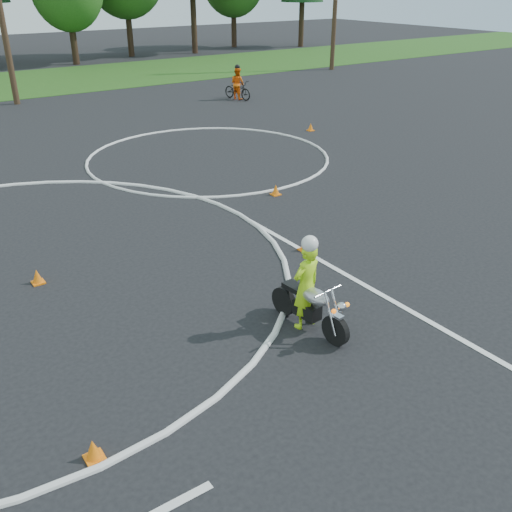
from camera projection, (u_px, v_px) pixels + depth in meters
ground at (33, 351)px, 9.26m from camera, size 120.00×120.00×0.00m
course_markings at (75, 232)px, 13.58m from camera, size 19.05×19.05×0.12m
primary_motorcycle at (311, 306)px, 9.65m from camera, size 0.62×1.77×0.93m
rider_primary_grp at (306, 284)px, 9.58m from camera, size 0.61×0.43×1.73m
rider_second_grp at (238, 87)px, 28.16m from camera, size 0.95×1.81×1.66m
traffic_cones at (235, 221)px, 13.88m from camera, size 13.43×11.94×0.30m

